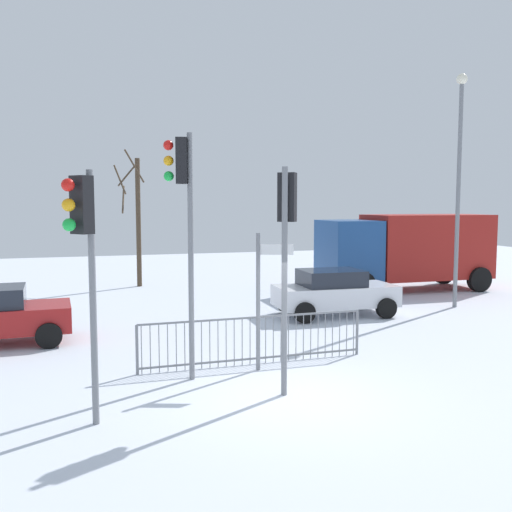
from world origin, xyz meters
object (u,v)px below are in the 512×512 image
object	(u,v)px
direction_sign_post	(261,294)
traffic_light_mid_left	(183,201)
car_white_near	(334,292)
street_lamp	(459,169)
delivery_truck	(407,248)
traffic_light_foreground_right	(287,229)
bare_tree_left	(137,217)
traffic_light_rear_left	(84,240)

from	to	relation	value
direction_sign_post	traffic_light_mid_left	bearing A→B (deg)	-155.82
car_white_near	street_lamp	xyz separation A→B (m)	(4.61, 0.11, 3.95)
delivery_truck	direction_sign_post	bearing A→B (deg)	44.55
traffic_light_mid_left	traffic_light_foreground_right	bearing A→B (deg)	-117.78
car_white_near	bare_tree_left	xyz separation A→B (m)	(-5.34, 8.33, 2.21)
street_lamp	traffic_light_rear_left	bearing A→B (deg)	-149.48
car_white_near	direction_sign_post	bearing A→B (deg)	-127.42
bare_tree_left	car_white_near	bearing A→B (deg)	-57.32
direction_sign_post	bare_tree_left	world-z (taller)	bare_tree_left
traffic_light_foreground_right	delivery_truck	bearing A→B (deg)	83.97
traffic_light_mid_left	direction_sign_post	world-z (taller)	traffic_light_mid_left
street_lamp	traffic_light_foreground_right	bearing A→B (deg)	-142.66
traffic_light_foreground_right	car_white_near	size ratio (longest dim) A/B	1.10
direction_sign_post	street_lamp	distance (m)	10.47
traffic_light_rear_left	bare_tree_left	size ratio (longest dim) A/B	0.71
car_white_near	delivery_truck	bearing A→B (deg)	39.44
traffic_light_rear_left	direction_sign_post	world-z (taller)	traffic_light_rear_left
delivery_truck	bare_tree_left	bearing A→B (deg)	-22.64
traffic_light_mid_left	bare_tree_left	bearing A→B (deg)	9.52
traffic_light_rear_left	delivery_truck	distance (m)	16.86
traffic_light_mid_left	street_lamp	distance (m)	11.61
traffic_light_rear_left	direction_sign_post	bearing A→B (deg)	-98.47
direction_sign_post	car_white_near	distance (m)	6.45
direction_sign_post	car_white_near	size ratio (longest dim) A/B	0.77
traffic_light_foreground_right	street_lamp	size ratio (longest dim) A/B	0.54
street_lamp	bare_tree_left	xyz separation A→B (m)	(-9.95, 8.22, -1.75)
delivery_truck	street_lamp	size ratio (longest dim) A/B	0.90
traffic_light_foreground_right	delivery_truck	world-z (taller)	traffic_light_foreground_right
traffic_light_foreground_right	delivery_truck	distance (m)	13.88
street_lamp	delivery_truck	bearing A→B (deg)	83.05
car_white_near	delivery_truck	world-z (taller)	delivery_truck
car_white_near	delivery_truck	xyz separation A→B (m)	(5.07, 3.93, 0.97)
traffic_light_foreground_right	bare_tree_left	size ratio (longest dim) A/B	0.73
traffic_light_mid_left	traffic_light_rear_left	size ratio (longest dim) A/B	1.21
traffic_light_foreground_right	traffic_light_mid_left	bearing A→B (deg)	176.31
traffic_light_rear_left	car_white_near	size ratio (longest dim) A/B	1.07
traffic_light_rear_left	street_lamp	distance (m)	14.30
traffic_light_mid_left	delivery_truck	distance (m)	14.19
traffic_light_mid_left	traffic_light_rear_left	world-z (taller)	traffic_light_mid_left
traffic_light_foreground_right	street_lamp	bearing A→B (deg)	72.47
traffic_light_rear_left	car_white_near	xyz separation A→B (m)	(7.62, 7.09, -2.24)
traffic_light_mid_left	bare_tree_left	distance (m)	13.46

